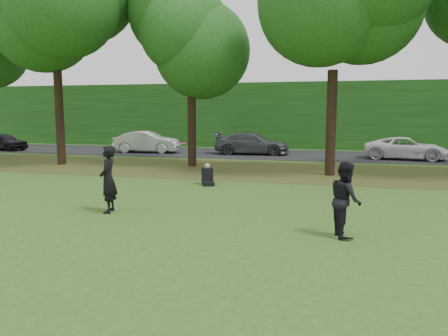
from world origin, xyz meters
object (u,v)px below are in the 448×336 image
object	(u,v)px
frisbee	(182,143)
player_right	(346,199)
seated_person	(208,177)
player_left	(108,179)

from	to	relation	value
frisbee	player_right	bearing A→B (deg)	-9.96
seated_person	player_right	bearing A→B (deg)	-74.69
player_left	frisbee	xyz separation A→B (m)	(2.23, -0.08, 1.06)
player_left	player_right	size ratio (longest dim) A/B	1.10
player_right	seated_person	size ratio (longest dim) A/B	2.07
seated_person	frisbee	bearing A→B (deg)	-105.50
frisbee	player_left	bearing A→B (deg)	178.01
player_left	player_right	distance (m)	6.49
player_left	player_right	world-z (taller)	player_left
player_right	frisbee	world-z (taller)	frisbee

